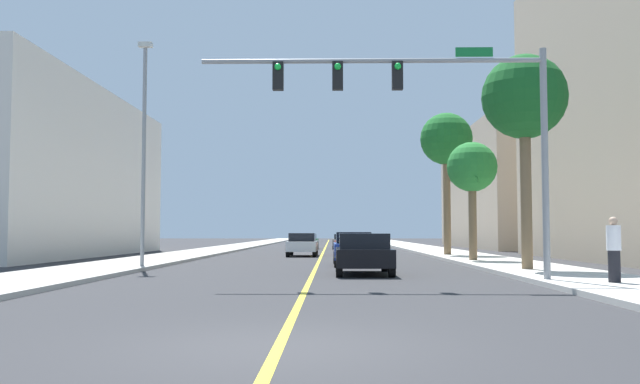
{
  "coord_description": "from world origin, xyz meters",
  "views": [
    {
      "loc": [
        0.72,
        -9.01,
        1.53
      ],
      "look_at": [
        0.19,
        18.81,
        3.17
      ],
      "focal_mm": 37.56,
      "sensor_mm": 36.0,
      "label": 1
    }
  ],
  "objects_px": {
    "traffic_signal_mast": "(430,104)",
    "street_lamp": "(144,142)",
    "car_blue": "(353,248)",
    "palm_mid": "(472,169)",
    "palm_near": "(524,100)",
    "car_green": "(307,241)",
    "car_gray": "(344,241)",
    "car_black": "(363,253)",
    "pedestrian": "(614,249)",
    "car_white": "(302,244)",
    "palm_far": "(446,141)",
    "car_red": "(348,244)"
  },
  "relations": [
    {
      "from": "car_green",
      "to": "street_lamp",
      "type": "bearing_deg",
      "value": -98.63
    },
    {
      "from": "car_black",
      "to": "car_gray",
      "type": "distance_m",
      "value": 33.96
    },
    {
      "from": "palm_far",
      "to": "car_black",
      "type": "bearing_deg",
      "value": -109.43
    },
    {
      "from": "traffic_signal_mast",
      "to": "car_blue",
      "type": "relative_size",
      "value": 2.22
    },
    {
      "from": "palm_far",
      "to": "car_black",
      "type": "xyz_separation_m",
      "value": [
        -5.8,
        -16.44,
        -6.24
      ]
    },
    {
      "from": "palm_mid",
      "to": "palm_far",
      "type": "bearing_deg",
      "value": 89.31
    },
    {
      "from": "car_white",
      "to": "car_gray",
      "type": "distance_m",
      "value": 16.65
    },
    {
      "from": "car_green",
      "to": "car_gray",
      "type": "xyz_separation_m",
      "value": [
        3.26,
        -0.43,
        -0.0
      ]
    },
    {
      "from": "palm_mid",
      "to": "car_red",
      "type": "distance_m",
      "value": 13.32
    },
    {
      "from": "car_gray",
      "to": "pedestrian",
      "type": "bearing_deg",
      "value": -78.27
    },
    {
      "from": "car_gray",
      "to": "pedestrian",
      "type": "relative_size",
      "value": 2.31
    },
    {
      "from": "palm_far",
      "to": "car_red",
      "type": "xyz_separation_m",
      "value": [
        -5.92,
        3.59,
        -6.26
      ]
    },
    {
      "from": "traffic_signal_mast",
      "to": "pedestrian",
      "type": "distance_m",
      "value": 6.5
    },
    {
      "from": "traffic_signal_mast",
      "to": "street_lamp",
      "type": "bearing_deg",
      "value": 144.65
    },
    {
      "from": "palm_near",
      "to": "car_white",
      "type": "height_order",
      "value": "palm_near"
    },
    {
      "from": "pedestrian",
      "to": "palm_near",
      "type": "bearing_deg",
      "value": 165.38
    },
    {
      "from": "traffic_signal_mast",
      "to": "car_white",
      "type": "height_order",
      "value": "traffic_signal_mast"
    },
    {
      "from": "palm_near",
      "to": "car_blue",
      "type": "height_order",
      "value": "palm_near"
    },
    {
      "from": "palm_mid",
      "to": "car_gray",
      "type": "xyz_separation_m",
      "value": [
        -5.81,
        25.28,
        -3.87
      ]
    },
    {
      "from": "car_white",
      "to": "palm_near",
      "type": "bearing_deg",
      "value": -60.98
    },
    {
      "from": "palm_far",
      "to": "pedestrian",
      "type": "height_order",
      "value": "palm_far"
    },
    {
      "from": "car_green",
      "to": "pedestrian",
      "type": "distance_m",
      "value": 41.17
    },
    {
      "from": "street_lamp",
      "to": "car_red",
      "type": "distance_m",
      "value": 19.49
    },
    {
      "from": "car_green",
      "to": "car_red",
      "type": "xyz_separation_m",
      "value": [
        3.24,
        -14.35,
        0.03
      ]
    },
    {
      "from": "car_black",
      "to": "car_gray",
      "type": "relative_size",
      "value": 1.05
    },
    {
      "from": "traffic_signal_mast",
      "to": "car_red",
      "type": "xyz_separation_m",
      "value": [
        -1.89,
        24.38,
        -4.55
      ]
    },
    {
      "from": "palm_near",
      "to": "car_blue",
      "type": "xyz_separation_m",
      "value": [
        -6.25,
        5.41,
        -5.67
      ]
    },
    {
      "from": "car_white",
      "to": "traffic_signal_mast",
      "type": "bearing_deg",
      "value": -77.3
    },
    {
      "from": "traffic_signal_mast",
      "to": "palm_mid",
      "type": "bearing_deg",
      "value": 73.2
    },
    {
      "from": "pedestrian",
      "to": "car_white",
      "type": "bearing_deg",
      "value": -176.46
    },
    {
      "from": "car_black",
      "to": "pedestrian",
      "type": "relative_size",
      "value": 2.43
    },
    {
      "from": "street_lamp",
      "to": "car_green",
      "type": "height_order",
      "value": "street_lamp"
    },
    {
      "from": "palm_far",
      "to": "car_green",
      "type": "distance_m",
      "value": 21.11
    },
    {
      "from": "car_blue",
      "to": "car_green",
      "type": "distance_m",
      "value": 28.24
    },
    {
      "from": "car_green",
      "to": "car_black",
      "type": "bearing_deg",
      "value": -83.09
    },
    {
      "from": "palm_mid",
      "to": "car_gray",
      "type": "bearing_deg",
      "value": 102.95
    },
    {
      "from": "car_gray",
      "to": "palm_mid",
      "type": "bearing_deg",
      "value": -74.88
    },
    {
      "from": "car_green",
      "to": "car_gray",
      "type": "relative_size",
      "value": 0.96
    },
    {
      "from": "car_blue",
      "to": "palm_mid",
      "type": "bearing_deg",
      "value": 21.24
    },
    {
      "from": "car_green",
      "to": "car_gray",
      "type": "distance_m",
      "value": 3.29
    },
    {
      "from": "palm_near",
      "to": "palm_mid",
      "type": "xyz_separation_m",
      "value": [
        -0.37,
        7.76,
        -1.89
      ]
    },
    {
      "from": "traffic_signal_mast",
      "to": "car_black",
      "type": "height_order",
      "value": "traffic_signal_mast"
    },
    {
      "from": "car_white",
      "to": "car_gray",
      "type": "bearing_deg",
      "value": 80.56
    },
    {
      "from": "car_black",
      "to": "car_green",
      "type": "relative_size",
      "value": 1.1
    },
    {
      "from": "car_white",
      "to": "pedestrian",
      "type": "distance_m",
      "value": 25.01
    },
    {
      "from": "traffic_signal_mast",
      "to": "street_lamp",
      "type": "relative_size",
      "value": 1.11
    },
    {
      "from": "street_lamp",
      "to": "palm_far",
      "type": "relative_size",
      "value": 1.07
    },
    {
      "from": "car_black",
      "to": "pedestrian",
      "type": "xyz_separation_m",
      "value": [
        6.55,
        -5.57,
        0.29
      ]
    },
    {
      "from": "pedestrian",
      "to": "car_red",
      "type": "bearing_deg",
      "value": 175.76
    },
    {
      "from": "traffic_signal_mast",
      "to": "car_white",
      "type": "distance_m",
      "value": 22.87
    }
  ]
}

